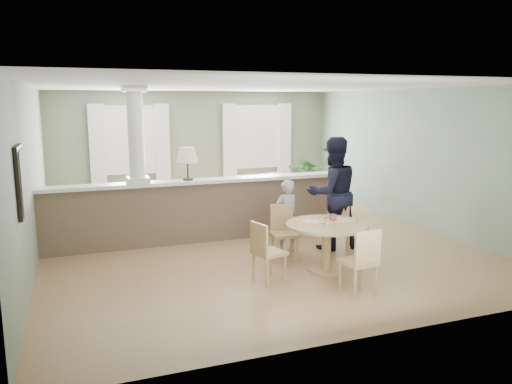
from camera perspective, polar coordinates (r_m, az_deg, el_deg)
name	(u,v)px	position (r m, az deg, el deg)	size (l,w,h in m)	color
ground	(249,239)	(9.02, -0.77, -5.44)	(8.00, 8.00, 0.00)	tan
room_shell	(236,136)	(9.29, -2.27, 6.38)	(7.02, 8.02, 2.71)	gray
pony_wall	(192,203)	(8.77, -7.30, -1.22)	(5.32, 0.38, 2.70)	brown
sofa	(250,195)	(11.04, -0.67, -0.39)	(2.73, 1.07, 0.80)	#967252
houseplant	(314,177)	(11.51, 6.62, 1.69)	(1.33, 1.15, 1.47)	#315F26
dining_table	(327,233)	(7.30, 8.10, -4.69)	(1.19, 1.19, 0.81)	tan
chair_far_boy	(283,229)	(7.85, 3.14, -4.29)	(0.43, 0.43, 0.85)	tan
chair_far_man	(338,226)	(8.21, 9.38, -3.82)	(0.51, 0.51, 0.84)	tan
chair_near	(362,259)	(6.49, 12.02, -7.48)	(0.43, 0.43, 0.88)	tan
chair_side	(265,249)	(6.82, 1.07, -6.58)	(0.47, 0.47, 0.84)	tan
child_person	(286,216)	(8.16, 3.46, -2.77)	(0.44, 0.29, 1.20)	gray
man_person	(333,193)	(8.39, 8.75, -0.15)	(0.91, 0.71, 1.88)	black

